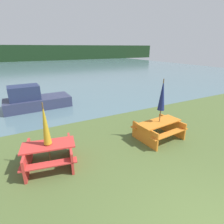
{
  "coord_description": "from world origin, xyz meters",
  "views": [
    {
      "loc": [
        -2.75,
        -0.75,
        3.49
      ],
      "look_at": [
        0.56,
        5.51,
        0.85
      ],
      "focal_mm": 28.0,
      "sensor_mm": 36.0,
      "label": 1
    }
  ],
  "objects_px": {
    "picnic_table_orange": "(159,128)",
    "picnic_table_red": "(49,153)",
    "boat": "(34,100)",
    "umbrella_navy": "(162,95)",
    "umbrella_gold": "(45,124)"
  },
  "relations": [
    {
      "from": "picnic_table_orange",
      "to": "boat",
      "type": "bearing_deg",
      "value": 122.32
    },
    {
      "from": "boat",
      "to": "picnic_table_orange",
      "type": "bearing_deg",
      "value": -59.83
    },
    {
      "from": "picnic_table_orange",
      "to": "umbrella_navy",
      "type": "xyz_separation_m",
      "value": [
        0.0,
        0.0,
        1.35
      ]
    },
    {
      "from": "umbrella_gold",
      "to": "umbrella_navy",
      "type": "relative_size",
      "value": 0.85
    },
    {
      "from": "umbrella_navy",
      "to": "boat",
      "type": "relative_size",
      "value": 0.64
    },
    {
      "from": "umbrella_gold",
      "to": "umbrella_navy",
      "type": "xyz_separation_m",
      "value": [
        4.18,
        -0.25,
        0.39
      ]
    },
    {
      "from": "picnic_table_red",
      "to": "umbrella_gold",
      "type": "distance_m",
      "value": 0.96
    },
    {
      "from": "picnic_table_orange",
      "to": "picnic_table_red",
      "type": "xyz_separation_m",
      "value": [
        -4.18,
        0.25,
        -0.01
      ]
    },
    {
      "from": "picnic_table_orange",
      "to": "picnic_table_red",
      "type": "bearing_deg",
      "value": 176.64
    },
    {
      "from": "umbrella_navy",
      "to": "boat",
      "type": "distance_m",
      "value": 7.65
    },
    {
      "from": "boat",
      "to": "umbrella_gold",
      "type": "bearing_deg",
      "value": -93.5
    },
    {
      "from": "umbrella_navy",
      "to": "picnic_table_orange",
      "type": "bearing_deg",
      "value": -90.0
    },
    {
      "from": "picnic_table_red",
      "to": "umbrella_navy",
      "type": "relative_size",
      "value": 0.74
    },
    {
      "from": "picnic_table_red",
      "to": "boat",
      "type": "distance_m",
      "value": 6.13
    },
    {
      "from": "umbrella_gold",
      "to": "boat",
      "type": "relative_size",
      "value": 0.55
    }
  ]
}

